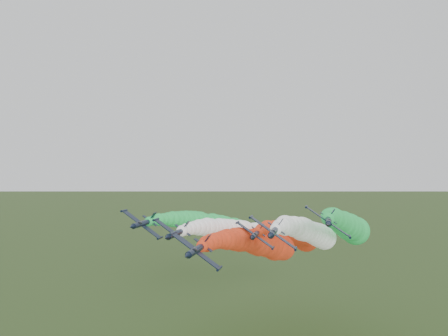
{
  "coord_description": "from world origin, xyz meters",
  "views": [
    {
      "loc": [
        12.84,
        -91.12,
        54.65
      ],
      "look_at": [
        -7.63,
        -1.33,
        54.56
      ],
      "focal_mm": 35.0,
      "sensor_mm": 36.0,
      "label": 1
    }
  ],
  "objects_px": {
    "jet_inner_left": "(243,234)",
    "jet_trail": "(293,234)",
    "jet_inner_right": "(310,232)",
    "jet_lead": "(262,244)",
    "jet_outer_left": "(217,227)",
    "jet_outer_right": "(346,225)"
  },
  "relations": [
    {
      "from": "jet_lead",
      "to": "jet_inner_left",
      "type": "xyz_separation_m",
      "value": [
        -7.43,
        12.17,
        0.75
      ]
    },
    {
      "from": "jet_lead",
      "to": "jet_inner_left",
      "type": "height_order",
      "value": "jet_inner_left"
    },
    {
      "from": "jet_inner_left",
      "to": "jet_inner_right",
      "type": "relative_size",
      "value": 1.0
    },
    {
      "from": "jet_lead",
      "to": "jet_inner_left",
      "type": "bearing_deg",
      "value": 121.42
    },
    {
      "from": "jet_inner_right",
      "to": "jet_outer_left",
      "type": "height_order",
      "value": "jet_inner_right"
    },
    {
      "from": "jet_inner_right",
      "to": "jet_outer_right",
      "type": "xyz_separation_m",
      "value": [
        10.66,
        9.03,
        1.14
      ]
    },
    {
      "from": "jet_lead",
      "to": "jet_outer_left",
      "type": "relative_size",
      "value": 0.99
    },
    {
      "from": "jet_inner_left",
      "to": "jet_outer_right",
      "type": "height_order",
      "value": "jet_outer_right"
    },
    {
      "from": "jet_outer_left",
      "to": "jet_outer_right",
      "type": "xyz_separation_m",
      "value": [
        40.46,
        0.66,
        1.56
      ]
    },
    {
      "from": "jet_inner_right",
      "to": "jet_outer_left",
      "type": "xyz_separation_m",
      "value": [
        -29.79,
        8.38,
        -0.42
      ]
    },
    {
      "from": "jet_lead",
      "to": "jet_outer_right",
      "type": "distance_m",
      "value": 30.01
    },
    {
      "from": "jet_inner_left",
      "to": "jet_trail",
      "type": "xyz_separation_m",
      "value": [
        13.9,
        19.13,
        -2.65
      ]
    },
    {
      "from": "jet_inner_left",
      "to": "jet_outer_left",
      "type": "height_order",
      "value": "jet_outer_left"
    },
    {
      "from": "jet_inner_left",
      "to": "jet_inner_right",
      "type": "height_order",
      "value": "jet_inner_right"
    },
    {
      "from": "jet_lead",
      "to": "jet_outer_right",
      "type": "xyz_separation_m",
      "value": [
        23.29,
        18.63,
        3.34
      ]
    },
    {
      "from": "jet_inner_left",
      "to": "jet_outer_left",
      "type": "bearing_deg",
      "value": 149.19
    },
    {
      "from": "jet_inner_right",
      "to": "jet_trail",
      "type": "relative_size",
      "value": 0.99
    },
    {
      "from": "jet_lead",
      "to": "jet_outer_left",
      "type": "bearing_deg",
      "value": 133.69
    },
    {
      "from": "jet_lead",
      "to": "jet_trail",
      "type": "relative_size",
      "value": 0.98
    },
    {
      "from": "jet_inner_right",
      "to": "jet_trail",
      "type": "bearing_deg",
      "value": 105.83
    },
    {
      "from": "jet_outer_right",
      "to": "jet_trail",
      "type": "xyz_separation_m",
      "value": [
        -16.82,
        12.67,
        -5.24
      ]
    },
    {
      "from": "jet_outer_left",
      "to": "jet_outer_right",
      "type": "height_order",
      "value": "jet_outer_right"
    }
  ]
}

